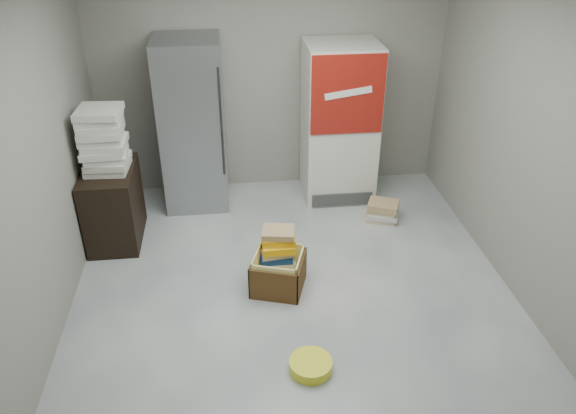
% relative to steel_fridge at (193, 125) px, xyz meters
% --- Properties ---
extents(ground, '(5.00, 5.00, 0.00)m').
position_rel_steel_fridge_xyz_m(ground, '(0.90, -2.13, -0.95)').
color(ground, silver).
rests_on(ground, ground).
extents(room_shell, '(4.04, 5.04, 2.82)m').
position_rel_steel_fridge_xyz_m(room_shell, '(0.90, -2.13, 0.85)').
color(room_shell, gray).
rests_on(room_shell, ground).
extents(steel_fridge, '(0.70, 0.72, 1.90)m').
position_rel_steel_fridge_xyz_m(steel_fridge, '(0.00, 0.00, 0.00)').
color(steel_fridge, '#95989D').
rests_on(steel_fridge, ground).
extents(coke_cooler, '(0.80, 0.73, 1.80)m').
position_rel_steel_fridge_xyz_m(coke_cooler, '(1.65, -0.01, -0.05)').
color(coke_cooler, silver).
rests_on(coke_cooler, ground).
extents(wood_shelf, '(0.50, 0.80, 0.80)m').
position_rel_steel_fridge_xyz_m(wood_shelf, '(-0.83, -0.73, -0.55)').
color(wood_shelf, black).
rests_on(wood_shelf, ground).
extents(supply_box_stack, '(0.45, 0.45, 0.65)m').
position_rel_steel_fridge_xyz_m(supply_box_stack, '(-0.82, -0.73, 0.17)').
color(supply_box_stack, white).
rests_on(supply_box_stack, wood_shelf).
extents(phonebook_stack_main, '(0.35, 0.29, 0.50)m').
position_rel_steel_fridge_xyz_m(phonebook_stack_main, '(0.79, -1.55, -0.70)').
color(phonebook_stack_main, tan).
rests_on(phonebook_stack_main, ground).
extents(phonebook_stack_side, '(0.41, 0.38, 0.22)m').
position_rel_steel_fridge_xyz_m(phonebook_stack_side, '(2.04, -0.69, -0.84)').
color(phonebook_stack_side, '#CBB591').
rests_on(phonebook_stack_side, ground).
extents(cardboard_box, '(0.57, 0.57, 0.37)m').
position_rel_steel_fridge_xyz_m(cardboard_box, '(0.77, -1.75, -0.80)').
color(cardboard_box, yellow).
rests_on(cardboard_box, ground).
extents(bucket_lid, '(0.43, 0.43, 0.09)m').
position_rel_steel_fridge_xyz_m(bucket_lid, '(0.91, -2.80, -0.91)').
color(bucket_lid, yellow).
rests_on(bucket_lid, ground).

